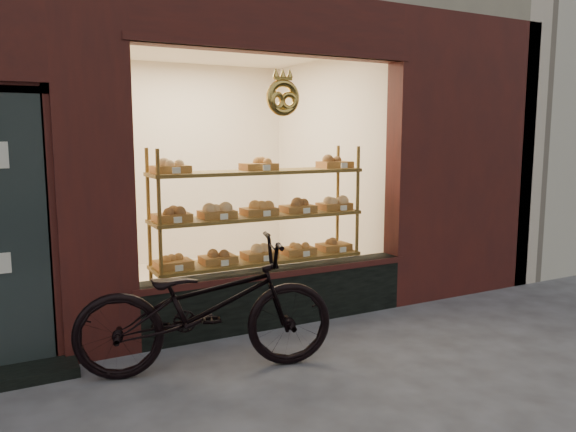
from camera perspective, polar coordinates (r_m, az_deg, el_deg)
display_shelf at (r=5.71m, az=-2.94°, el=-1.62°), size 2.20×0.45×1.70m
bicycle at (r=4.39m, az=-8.34°, el=-9.07°), size 2.08×1.17×1.03m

